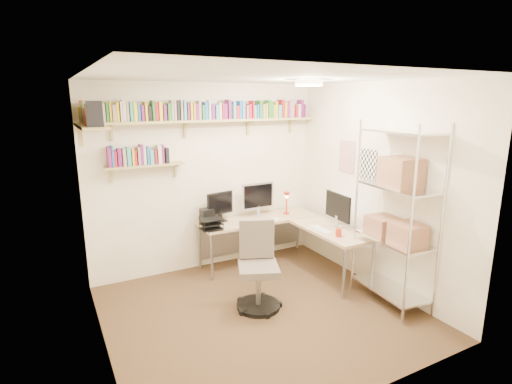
% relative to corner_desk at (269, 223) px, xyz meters
% --- Properties ---
extents(ground, '(3.20, 3.20, 0.00)m').
position_rel_corner_desk_xyz_m(ground, '(-0.68, -0.99, -0.65)').
color(ground, '#3F2C1B').
rests_on(ground, ground).
extents(room_shell, '(3.24, 3.04, 2.52)m').
position_rel_corner_desk_xyz_m(room_shell, '(-0.68, -0.99, 0.90)').
color(room_shell, beige).
rests_on(room_shell, ground).
extents(wall_shelves, '(3.12, 1.09, 0.80)m').
position_rel_corner_desk_xyz_m(wall_shelves, '(-1.09, 0.31, 1.37)').
color(wall_shelves, tan).
rests_on(wall_shelves, ground).
extents(corner_desk, '(1.77, 1.71, 1.14)m').
position_rel_corner_desk_xyz_m(corner_desk, '(0.00, 0.00, 0.00)').
color(corner_desk, tan).
rests_on(corner_desk, ground).
extents(office_chair, '(0.56, 0.57, 0.97)m').
position_rel_corner_desk_xyz_m(office_chair, '(-0.64, -0.85, -0.24)').
color(office_chair, black).
rests_on(office_chair, ground).
extents(wire_rack, '(0.51, 0.93, 2.07)m').
position_rel_corner_desk_xyz_m(wire_rack, '(0.74, -1.50, 0.50)').
color(wire_rack, silver).
rests_on(wire_rack, ground).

